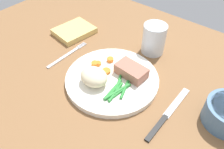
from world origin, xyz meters
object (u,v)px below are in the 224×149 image
at_px(knife, 168,114).
at_px(dinner_plate, 112,79).
at_px(fork, 67,55).
at_px(meat_portion, 131,71).
at_px(water_glass, 154,41).
at_px(napkin, 74,31).

bearing_deg(knife, dinner_plate, -177.25).
bearing_deg(dinner_plate, fork, -179.22).
distance_m(dinner_plate, meat_portion, 0.06).
distance_m(meat_portion, water_glass, 0.15).
relative_size(dinner_plate, knife, 1.31).
height_order(meat_portion, knife, meat_portion).
bearing_deg(dinner_plate, napkin, 158.85).
height_order(fork, napkin, napkin).
bearing_deg(dinner_plate, water_glass, 85.71).
xyz_separation_m(dinner_plate, knife, (0.18, -0.00, -0.01)).
bearing_deg(napkin, dinner_plate, -21.15).
bearing_deg(dinner_plate, meat_portion, 49.40).
xyz_separation_m(meat_portion, water_glass, (-0.02, 0.15, 0.01)).
xyz_separation_m(knife, water_glass, (-0.17, 0.20, 0.04)).
bearing_deg(knife, meat_portion, 166.71).
height_order(dinner_plate, meat_portion, meat_portion).
bearing_deg(fork, napkin, 122.68).
distance_m(meat_portion, knife, 0.16).
xyz_separation_m(dinner_plate, meat_portion, (0.04, 0.04, 0.02)).
relative_size(fork, water_glass, 1.68).
distance_m(knife, napkin, 0.46).
bearing_deg(napkin, meat_portion, -11.33).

